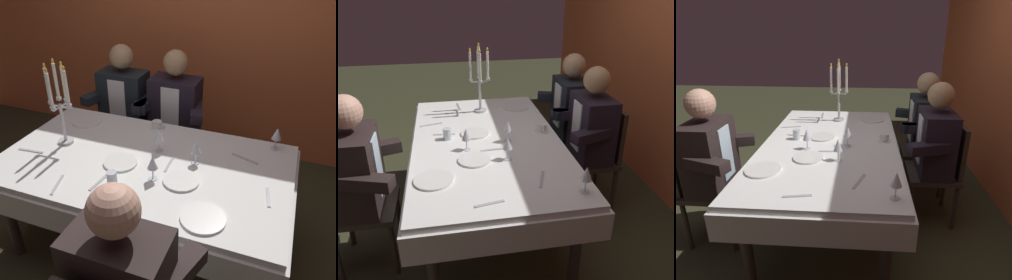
# 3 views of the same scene
# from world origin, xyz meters

# --- Properties ---
(ground_plane) EXTENTS (12.00, 12.00, 0.00)m
(ground_plane) POSITION_xyz_m (0.00, 0.00, 0.00)
(ground_plane) COLOR #353722
(dining_table) EXTENTS (1.94, 1.14, 0.74)m
(dining_table) POSITION_xyz_m (0.00, 0.00, 0.62)
(dining_table) COLOR white
(dining_table) RESTS_ON ground_plane
(candelabra) EXTENTS (0.19, 0.19, 0.61)m
(candelabra) POSITION_xyz_m (-0.62, 0.02, 1.03)
(candelabra) COLOR silver
(candelabra) RESTS_ON dining_table
(dinner_plate_0) EXTENTS (0.22, 0.22, 0.01)m
(dinner_plate_0) POSITION_xyz_m (-0.13, -0.08, 0.75)
(dinner_plate_0) COLOR white
(dinner_plate_0) RESTS_ON dining_table
(dinner_plate_1) EXTENTS (0.22, 0.22, 0.01)m
(dinner_plate_1) POSITION_xyz_m (0.31, -0.12, 0.75)
(dinner_plate_1) COLOR white
(dinner_plate_1) RESTS_ON dining_table
(dinner_plate_2) EXTENTS (0.24, 0.24, 0.01)m
(dinner_plate_2) POSITION_xyz_m (0.52, -0.39, 0.75)
(dinner_plate_2) COLOR white
(dinner_plate_2) RESTS_ON dining_table
(dinner_plate_3) EXTENTS (0.24, 0.24, 0.01)m
(dinner_plate_3) POSITION_xyz_m (-0.65, 0.36, 0.75)
(dinner_plate_3) COLOR white
(dinner_plate_3) RESTS_ON dining_table
(wine_glass_0) EXTENTS (0.07, 0.07, 0.16)m
(wine_glass_0) POSITION_xyz_m (0.33, 0.10, 0.85)
(wine_glass_0) COLOR silver
(wine_glass_0) RESTS_ON dining_table
(wine_glass_1) EXTENTS (0.07, 0.07, 0.16)m
(wine_glass_1) POSITION_xyz_m (0.05, 0.15, 0.85)
(wine_glass_1) COLOR silver
(wine_glass_1) RESTS_ON dining_table
(wine_glass_2) EXTENTS (0.07, 0.07, 0.16)m
(wine_glass_2) POSITION_xyz_m (0.79, 0.46, 0.85)
(wine_glass_2) COLOR silver
(wine_glass_2) RESTS_ON dining_table
(wine_glass_3) EXTENTS (0.07, 0.07, 0.16)m
(wine_glass_3) POSITION_xyz_m (0.14, -0.16, 0.86)
(wine_glass_3) COLOR silver
(wine_glass_3) RESTS_ON dining_table
(water_tumbler_0) EXTENTS (0.06, 0.06, 0.09)m
(water_tumbler_0) POSITION_xyz_m (-0.07, -0.29, 0.78)
(water_tumbler_0) COLOR silver
(water_tumbler_0) RESTS_ON dining_table
(coffee_cup_0) EXTENTS (0.13, 0.12, 0.06)m
(coffee_cup_0) POSITION_xyz_m (-0.09, 0.45, 0.77)
(coffee_cup_0) COLOR white
(coffee_cup_0) RESTS_ON dining_table
(spoon_0) EXTENTS (0.03, 0.17, 0.01)m
(spoon_0) POSITION_xyz_m (0.18, 0.02, 0.74)
(spoon_0) COLOR #B7B7BC
(spoon_0) RESTS_ON dining_table
(fork_1) EXTENTS (0.04, 0.17, 0.01)m
(fork_1) POSITION_xyz_m (-0.15, -0.32, 0.74)
(fork_1) COLOR #B7B7BC
(fork_1) RESTS_ON dining_table
(spoon_2) EXTENTS (0.05, 0.17, 0.01)m
(spoon_2) POSITION_xyz_m (0.82, -0.09, 0.74)
(spoon_2) COLOR #B7B7BC
(spoon_2) RESTS_ON dining_table
(knife_3) EXTENTS (0.18, 0.08, 0.01)m
(knife_3) POSITION_xyz_m (0.62, 0.26, 0.74)
(knife_3) COLOR #B7B7BC
(knife_3) RESTS_ON dining_table
(knife_4) EXTENTS (0.07, 0.19, 0.01)m
(knife_4) POSITION_xyz_m (-0.37, -0.42, 0.74)
(knife_4) COLOR #B7B7BC
(knife_4) RESTS_ON dining_table
(knife_5) EXTENTS (0.19, 0.04, 0.01)m
(knife_5) POSITION_xyz_m (-0.77, -0.17, 0.74)
(knife_5) COLOR #B7B7BC
(knife_5) RESTS_ON dining_table
(seated_diner_0) EXTENTS (0.63, 0.48, 1.24)m
(seated_diner_0) POSITION_xyz_m (-0.59, 0.89, 0.74)
(seated_diner_0) COLOR #342C26
(seated_diner_0) RESTS_ON ground_plane
(seated_diner_1) EXTENTS (0.63, 0.48, 1.24)m
(seated_diner_1) POSITION_xyz_m (-0.09, 0.89, 0.74)
(seated_diner_1) COLOR #342C26
(seated_diner_1) RESTS_ON ground_plane
(seated_diner_2) EXTENTS (0.63, 0.48, 1.24)m
(seated_diner_2) POSITION_xyz_m (0.30, -0.89, 0.74)
(seated_diner_2) COLOR #342C26
(seated_diner_2) RESTS_ON ground_plane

